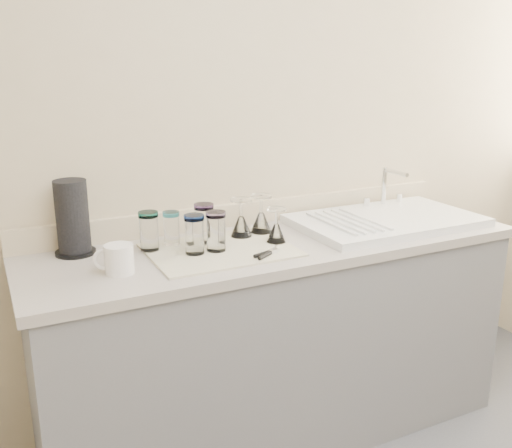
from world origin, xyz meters
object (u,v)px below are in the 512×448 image
can_opener (267,253)px  tumbler_purple (204,223)px  tumbler_cyan (172,228)px  paper_towel_roll (73,218)px  white_mug (118,259)px  goblet_back_right (261,220)px  tumbler_teal (149,231)px  goblet_front_right (276,231)px  tumbler_lavender (216,231)px  sink_unit (386,220)px  tumbler_blue (194,234)px  goblet_back_left (241,224)px

can_opener → tumbler_purple: bearing=119.9°
tumbler_cyan → paper_towel_roll: (-0.36, 0.07, 0.07)m
white_mug → goblet_back_right: bearing=16.8°
tumbler_teal → goblet_front_right: 0.50m
tumbler_teal → goblet_back_right: size_ratio=0.94×
tumbler_purple → tumbler_lavender: tumbler_purple is taller
sink_unit → tumbler_lavender: sink_unit is taller
tumbler_blue → goblet_front_right: 0.35m
tumbler_cyan → tumbler_purple: tumbler_purple is taller
tumbler_teal → white_mug: tumbler_teal is taller
white_mug → goblet_back_left: bearing=18.3°
sink_unit → goblet_back_left: size_ratio=5.17×
sink_unit → can_opener: sink_unit is taller
tumbler_teal → tumbler_cyan: (0.10, 0.03, -0.01)m
sink_unit → white_mug: sink_unit is taller
white_mug → can_opener: bearing=-8.6°
tumbler_teal → paper_towel_roll: (-0.26, 0.10, 0.06)m
sink_unit → goblet_back_right: bearing=168.9°
tumbler_teal → white_mug: 0.24m
tumbler_blue → goblet_back_left: goblet_back_left is taller
paper_towel_roll → white_mug: bearing=-70.6°
white_mug → goblet_front_right: bearing=4.4°
tumbler_lavender → paper_towel_roll: 0.54m
tumbler_teal → tumbler_blue: (0.14, -0.12, -0.00)m
sink_unit → white_mug: 1.23m
tumbler_cyan → can_opener: 0.41m
can_opener → white_mug: white_mug is taller
tumbler_lavender → tumbler_teal: bearing=152.1°
tumbler_teal → goblet_back_right: goblet_back_right is taller
tumbler_teal → white_mug: bearing=-132.4°
goblet_back_right → tumbler_cyan: bearing=178.1°
white_mug → tumbler_blue: bearing=11.4°
goblet_back_right → can_opener: 0.31m
goblet_back_left → can_opener: 0.27m
goblet_back_left → goblet_back_right: goblet_back_right is taller
goblet_front_right → goblet_back_left: bearing=124.9°
sink_unit → tumbler_cyan: (-0.97, 0.13, 0.06)m
tumbler_purple → tumbler_blue: size_ratio=1.04×
tumbler_teal → goblet_back_left: 0.39m
can_opener → goblet_back_right: bearing=67.5°
tumbler_purple → tumbler_lavender: size_ratio=1.02×
tumbler_teal → goblet_back_left: (0.39, 0.01, -0.02)m
goblet_back_left → goblet_front_right: size_ratio=1.14×
goblet_front_right → white_mug: size_ratio=0.92×
tumbler_purple → goblet_back_right: 0.27m
goblet_back_left → goblet_back_right: (0.10, 0.01, 0.00)m
paper_towel_roll → goblet_front_right: bearing=-17.3°
tumbler_cyan → tumbler_teal: bearing=-161.7°
tumbler_cyan → tumbler_blue: size_ratio=0.87×
tumbler_lavender → white_mug: bearing=-171.7°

